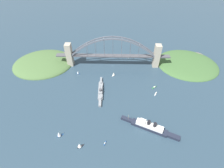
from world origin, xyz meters
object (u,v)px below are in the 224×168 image
object	(u,v)px
small_boat_5	(114,74)
seaplane_taxiing_near_bridge	(91,55)
harbor_arch_bridge	(113,55)
small_boat_4	(105,143)
small_boat_2	(156,94)
seaplane_second_in_formation	(128,57)
small_boat_1	(59,134)
naval_cruiser	(101,91)
small_boat_6	(80,145)
small_boat_3	(154,87)
ocean_liner	(149,127)
small_boat_0	(78,73)

from	to	relation	value
small_boat_5	seaplane_taxiing_near_bridge	bearing A→B (deg)	-53.67
harbor_arch_bridge	small_boat_4	xyz separation A→B (m)	(7.35, 207.04, -29.09)
small_boat_2	seaplane_second_in_formation	bearing A→B (deg)	-70.02
small_boat_1	naval_cruiser	bearing A→B (deg)	-119.06
seaplane_taxiing_near_bridge	small_boat_6	xyz separation A→B (m)	(-13.37, 254.95, 2.48)
small_boat_6	small_boat_3	bearing A→B (deg)	-134.45
small_boat_2	ocean_liner	bearing A→B (deg)	73.00
seaplane_taxiing_near_bridge	small_boat_4	world-z (taller)	seaplane_taxiing_near_bridge
harbor_arch_bridge	small_boat_2	xyz separation A→B (m)	(-87.18, 98.50, -29.03)
small_boat_0	small_boat_5	xyz separation A→B (m)	(-81.43, 3.54, 0.72)
small_boat_2	small_boat_3	world-z (taller)	small_boat_2
harbor_arch_bridge	small_boat_5	world-z (taller)	harbor_arch_bridge
small_boat_1	small_boat_5	xyz separation A→B (m)	(-81.46, -155.89, -0.87)
ocean_liner	seaplane_second_in_formation	bearing A→B (deg)	-83.58
small_boat_0	small_boat_3	xyz separation A→B (m)	(-166.14, 42.71, -3.11)
naval_cruiser	small_boat_1	size ratio (longest dim) A/B	7.00
naval_cruiser	small_boat_2	size ratio (longest dim) A/B	7.79
harbor_arch_bridge	small_boat_0	xyz separation A→B (m)	(78.75, 36.72, -25.97)
small_boat_1	small_boat_0	bearing A→B (deg)	-90.01
ocean_liner	seaplane_second_in_formation	world-z (taller)	ocean_liner
small_boat_0	ocean_liner	bearing A→B (deg)	134.79
seaplane_taxiing_near_bridge	small_boat_3	distance (m)	188.70
small_boat_2	small_boat_3	xyz separation A→B (m)	(-0.21, -19.06, -0.05)
small_boat_1	small_boat_2	world-z (taller)	small_boat_1
seaplane_taxiing_near_bridge	seaplane_second_in_formation	xyz separation A→B (m)	(-95.84, 5.78, -0.22)
naval_cruiser	small_boat_2	world-z (taller)	naval_cruiser
small_boat_0	seaplane_second_in_formation	bearing A→B (deg)	-148.26
seaplane_second_in_formation	small_boat_4	bearing A→B (deg)	79.33
harbor_arch_bridge	seaplane_second_in_formation	bearing A→B (deg)	-137.05
small_boat_3	small_boat_6	world-z (taller)	small_boat_6
ocean_liner	seaplane_second_in_formation	xyz separation A→B (m)	(24.16, -214.78, -3.05)
small_boat_2	small_boat_4	xyz separation A→B (m)	(94.53, 108.54, -0.06)
small_boat_4	small_boat_5	xyz separation A→B (m)	(-10.03, -166.78, 3.84)
harbor_arch_bridge	seaplane_taxiing_near_bridge	world-z (taller)	harbor_arch_bridge
small_boat_2	small_boat_0	bearing A→B (deg)	-20.42
ocean_liner	small_boat_0	xyz separation A→B (m)	(141.30, -142.32, -1.21)
small_boat_0	small_boat_4	xyz separation A→B (m)	(-71.40, 170.32, -3.12)
naval_cruiser	small_boat_1	bearing A→B (deg)	60.94
harbor_arch_bridge	small_boat_5	size ratio (longest dim) A/B	26.33
naval_cruiser	seaplane_second_in_formation	world-z (taller)	naval_cruiser
harbor_arch_bridge	seaplane_taxiing_near_bridge	size ratio (longest dim) A/B	29.25
harbor_arch_bridge	small_boat_3	distance (m)	121.62
harbor_arch_bridge	small_boat_4	size ratio (longest dim) A/B	35.21
seaplane_taxiing_near_bridge	small_boat_1	world-z (taller)	small_boat_1
ocean_liner	small_boat_0	world-z (taller)	ocean_liner
naval_cruiser	small_boat_0	world-z (taller)	naval_cruiser
seaplane_second_in_formation	small_boat_4	size ratio (longest dim) A/B	1.16
ocean_liner	small_boat_1	distance (m)	142.36
small_boat_3	ocean_liner	bearing A→B (deg)	76.00
small_boat_0	small_boat_5	distance (m)	81.51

